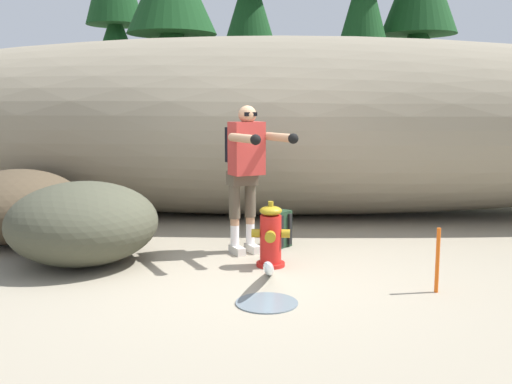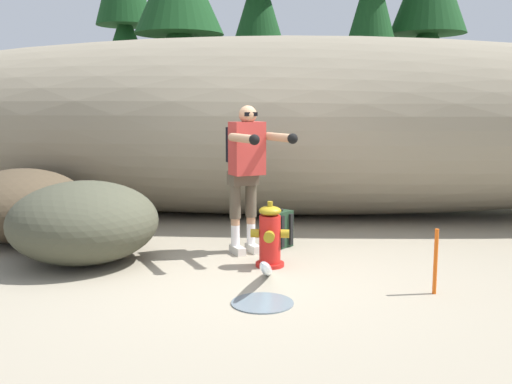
{
  "view_description": "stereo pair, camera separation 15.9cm",
  "coord_description": "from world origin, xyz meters",
  "px_view_note": "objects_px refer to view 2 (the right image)",
  "views": [
    {
      "loc": [
        0.38,
        -5.63,
        1.69
      ],
      "look_at": [
        0.05,
        0.65,
        0.75
      ],
      "focal_mm": 40.66,
      "sensor_mm": 36.0,
      "label": 1
    },
    {
      "loc": [
        0.54,
        -5.62,
        1.69
      ],
      "look_at": [
        0.05,
        0.65,
        0.75
      ],
      "focal_mm": 40.66,
      "sensor_mm": 36.0,
      "label": 2
    }
  ],
  "objects_px": {
    "boulder_large": "(84,222)",
    "boulder_mid": "(22,205)",
    "utility_worker": "(247,161)",
    "spare_backpack": "(279,229)",
    "survey_stake": "(436,262)",
    "fire_hydrant": "(270,237)"
  },
  "relations": [
    {
      "from": "fire_hydrant",
      "to": "spare_backpack",
      "type": "height_order",
      "value": "fire_hydrant"
    },
    {
      "from": "utility_worker",
      "to": "boulder_large",
      "type": "bearing_deg",
      "value": -104.61
    },
    {
      "from": "utility_worker",
      "to": "boulder_mid",
      "type": "relative_size",
      "value": 1.05
    },
    {
      "from": "boulder_mid",
      "to": "survey_stake",
      "type": "distance_m",
      "value": 5.01
    },
    {
      "from": "survey_stake",
      "to": "spare_backpack",
      "type": "bearing_deg",
      "value": 131.7
    },
    {
      "from": "fire_hydrant",
      "to": "boulder_large",
      "type": "height_order",
      "value": "boulder_large"
    },
    {
      "from": "boulder_mid",
      "to": "survey_stake",
      "type": "xyz_separation_m",
      "value": [
        4.7,
        -1.73,
        -0.16
      ]
    },
    {
      "from": "boulder_large",
      "to": "boulder_mid",
      "type": "bearing_deg",
      "value": 141.22
    },
    {
      "from": "boulder_large",
      "to": "boulder_mid",
      "type": "distance_m",
      "value": 1.47
    },
    {
      "from": "boulder_large",
      "to": "boulder_mid",
      "type": "height_order",
      "value": "boulder_mid"
    },
    {
      "from": "spare_backpack",
      "to": "boulder_mid",
      "type": "distance_m",
      "value": 3.23
    },
    {
      "from": "utility_worker",
      "to": "boulder_large",
      "type": "distance_m",
      "value": 1.89
    },
    {
      "from": "spare_backpack",
      "to": "survey_stake",
      "type": "relative_size",
      "value": 0.78
    },
    {
      "from": "boulder_mid",
      "to": "utility_worker",
      "type": "bearing_deg",
      "value": -8.54
    },
    {
      "from": "boulder_large",
      "to": "boulder_mid",
      "type": "xyz_separation_m",
      "value": [
        -1.15,
        0.92,
        0.01
      ]
    },
    {
      "from": "survey_stake",
      "to": "utility_worker",
      "type": "bearing_deg",
      "value": 144.7
    },
    {
      "from": "spare_backpack",
      "to": "boulder_large",
      "type": "bearing_deg",
      "value": 59.6
    },
    {
      "from": "fire_hydrant",
      "to": "spare_backpack",
      "type": "relative_size",
      "value": 1.48
    },
    {
      "from": "fire_hydrant",
      "to": "utility_worker",
      "type": "relative_size",
      "value": 0.41
    },
    {
      "from": "utility_worker",
      "to": "spare_backpack",
      "type": "distance_m",
      "value": 0.99
    },
    {
      "from": "utility_worker",
      "to": "boulder_large",
      "type": "xyz_separation_m",
      "value": [
        -1.72,
        -0.49,
        -0.62
      ]
    },
    {
      "from": "boulder_large",
      "to": "utility_worker",
      "type": "bearing_deg",
      "value": 15.98
    }
  ]
}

